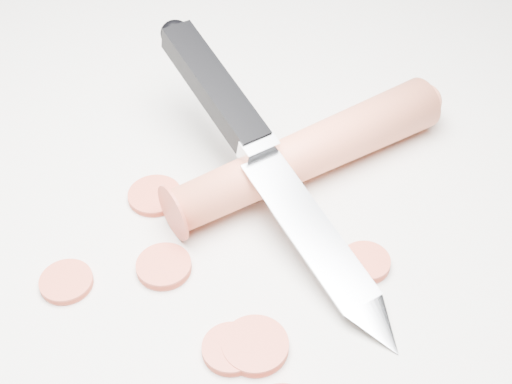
% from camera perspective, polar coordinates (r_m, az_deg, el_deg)
% --- Properties ---
extents(ground, '(2.40, 2.40, 0.00)m').
position_cam_1_polar(ground, '(0.51, -0.93, -2.47)').
color(ground, silver).
rests_on(ground, ground).
extents(carrot, '(0.16, 0.21, 0.04)m').
position_cam_1_polar(carrot, '(0.53, 4.17, 3.12)').
color(carrot, '#E86A47').
rests_on(carrot, ground).
extents(carrot_slice_0, '(0.03, 0.03, 0.01)m').
position_cam_1_polar(carrot_slice_0, '(0.49, -14.94, -6.96)').
color(carrot_slice_0, '#C6432E').
rests_on(carrot_slice_0, ground).
extents(carrot_slice_1, '(0.04, 0.04, 0.01)m').
position_cam_1_polar(carrot_slice_1, '(0.44, -2.01, -12.43)').
color(carrot_slice_1, '#C6432E').
rests_on(carrot_slice_1, ground).
extents(carrot_slice_2, '(0.04, 0.04, 0.01)m').
position_cam_1_polar(carrot_slice_2, '(0.44, -0.06, -12.19)').
color(carrot_slice_2, '#C6432E').
rests_on(carrot_slice_2, ground).
extents(carrot_slice_4, '(0.03, 0.03, 0.01)m').
position_cam_1_polar(carrot_slice_4, '(0.48, 8.76, -5.59)').
color(carrot_slice_4, '#C6432E').
rests_on(carrot_slice_4, ground).
extents(carrot_slice_5, '(0.04, 0.04, 0.01)m').
position_cam_1_polar(carrot_slice_5, '(0.53, -8.10, -0.29)').
color(carrot_slice_5, '#C6432E').
rests_on(carrot_slice_5, ground).
extents(carrot_slice_6, '(0.04, 0.04, 0.01)m').
position_cam_1_polar(carrot_slice_6, '(0.48, -7.39, -5.93)').
color(carrot_slice_6, '#C6432E').
rests_on(carrot_slice_6, ground).
extents(kitchen_knife, '(0.26, 0.19, 0.08)m').
position_cam_1_polar(kitchen_knife, '(0.49, 1.24, 2.32)').
color(kitchen_knife, silver).
rests_on(kitchen_knife, ground).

